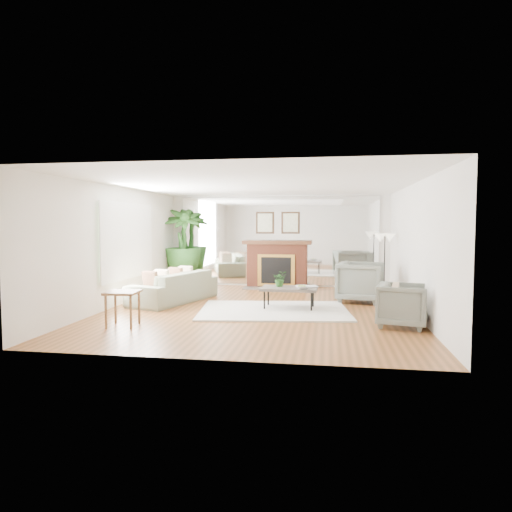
% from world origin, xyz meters
% --- Properties ---
extents(ground, '(7.00, 7.00, 0.00)m').
position_xyz_m(ground, '(0.00, 0.00, 0.00)').
color(ground, brown).
rests_on(ground, ground).
extents(wall_left, '(0.02, 7.00, 2.50)m').
position_xyz_m(wall_left, '(-2.99, 0.00, 1.25)').
color(wall_left, silver).
rests_on(wall_left, ground).
extents(wall_right, '(0.02, 7.00, 2.50)m').
position_xyz_m(wall_right, '(2.99, 0.00, 1.25)').
color(wall_right, silver).
rests_on(wall_right, ground).
extents(wall_back, '(6.00, 0.02, 2.50)m').
position_xyz_m(wall_back, '(0.00, 3.49, 1.25)').
color(wall_back, silver).
rests_on(wall_back, ground).
extents(mirror_panel, '(5.40, 0.04, 2.40)m').
position_xyz_m(mirror_panel, '(0.00, 3.47, 1.25)').
color(mirror_panel, silver).
rests_on(mirror_panel, wall_back).
extents(window_panel, '(0.04, 2.40, 1.50)m').
position_xyz_m(window_panel, '(-2.96, 0.40, 1.35)').
color(window_panel, '#B2E09E').
rests_on(window_panel, wall_left).
extents(fireplace, '(1.85, 0.83, 2.05)m').
position_xyz_m(fireplace, '(0.00, 3.26, 0.66)').
color(fireplace, brown).
rests_on(fireplace, ground).
extents(area_rug, '(3.11, 2.40, 0.03)m').
position_xyz_m(area_rug, '(0.32, -0.15, 0.02)').
color(area_rug, silver).
rests_on(area_rug, ground).
extents(coffee_table, '(1.14, 0.69, 0.45)m').
position_xyz_m(coffee_table, '(0.60, 0.10, 0.41)').
color(coffee_table, '#5A5147').
rests_on(coffee_table, ground).
extents(sofa, '(1.52, 2.44, 0.67)m').
position_xyz_m(sofa, '(-1.99, 0.60, 0.33)').
color(sofa, gray).
rests_on(sofa, ground).
extents(armchair_back, '(1.13, 1.11, 0.89)m').
position_xyz_m(armchair_back, '(2.08, 1.21, 0.44)').
color(armchair_back, slate).
rests_on(armchair_back, ground).
extents(armchair_front, '(0.95, 0.94, 0.73)m').
position_xyz_m(armchair_front, '(2.60, -1.17, 0.36)').
color(armchair_front, slate).
rests_on(armchair_front, ground).
extents(side_table, '(0.56, 0.56, 0.59)m').
position_xyz_m(side_table, '(-2.03, -1.87, 0.50)').
color(side_table, brown).
rests_on(side_table, ground).
extents(potted_ficus, '(1.28, 1.28, 2.15)m').
position_xyz_m(potted_ficus, '(-2.60, 3.10, 1.15)').
color(potted_ficus, black).
rests_on(potted_ficus, ground).
extents(floor_lamp, '(0.48, 0.27, 1.49)m').
position_xyz_m(floor_lamp, '(2.69, 2.15, 1.27)').
color(floor_lamp, black).
rests_on(floor_lamp, ground).
extents(tabletop_plant, '(0.33, 0.30, 0.32)m').
position_xyz_m(tabletop_plant, '(0.40, 0.18, 0.60)').
color(tabletop_plant, '#2F6726').
rests_on(tabletop_plant, coffee_table).
extents(fruit_bowl, '(0.32, 0.32, 0.07)m').
position_xyz_m(fruit_bowl, '(0.86, -0.09, 0.48)').
color(fruit_bowl, brown).
rests_on(fruit_bowl, coffee_table).
extents(book, '(0.26, 0.32, 0.02)m').
position_xyz_m(book, '(0.95, 0.20, 0.46)').
color(book, brown).
rests_on(book, coffee_table).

